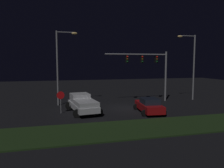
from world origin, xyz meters
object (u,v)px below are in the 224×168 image
(traffic_signal_gantry, at_px, (149,64))
(street_lamp_right, at_px, (191,60))
(car_sedan, at_px, (149,106))
(street_lamp_left, at_px, (61,59))
(pickup_truck, at_px, (82,103))
(stop_sign, at_px, (61,98))

(traffic_signal_gantry, relative_size, street_lamp_right, 0.95)
(car_sedan, xyz_separation_m, street_lamp_left, (-8.45, 6.26, 4.70))
(traffic_signal_gantry, distance_m, street_lamp_left, 10.94)
(pickup_truck, relative_size, car_sedan, 1.24)
(street_lamp_left, xyz_separation_m, street_lamp_right, (16.96, -0.50, 0.01))
(car_sedan, xyz_separation_m, street_lamp_right, (8.51, 5.76, 4.71))
(pickup_truck, height_order, traffic_signal_gantry, traffic_signal_gantry)
(traffic_signal_gantry, relative_size, street_lamp_left, 0.95)
(pickup_truck, height_order, street_lamp_right, street_lamp_right)
(traffic_signal_gantry, bearing_deg, car_sedan, -112.89)
(car_sedan, distance_m, street_lamp_left, 11.52)
(pickup_truck, distance_m, street_lamp_left, 6.50)
(pickup_truck, distance_m, street_lamp_right, 16.16)
(street_lamp_left, bearing_deg, traffic_signal_gantry, -2.09)
(street_lamp_right, height_order, stop_sign, street_lamp_right)
(street_lamp_left, bearing_deg, stop_sign, -93.16)
(pickup_truck, distance_m, stop_sign, 2.23)
(street_lamp_right, bearing_deg, car_sedan, -145.92)
(car_sedan, relative_size, stop_sign, 2.04)
(car_sedan, bearing_deg, pickup_truck, 78.88)
(street_lamp_right, bearing_deg, traffic_signal_gantry, 179.06)
(pickup_truck, bearing_deg, traffic_signal_gantry, -74.17)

